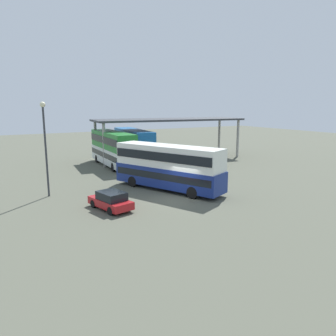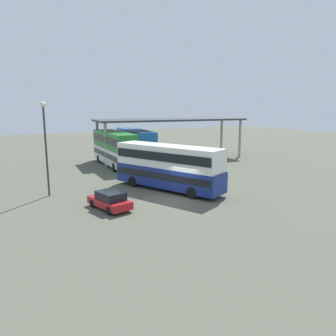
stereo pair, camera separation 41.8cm
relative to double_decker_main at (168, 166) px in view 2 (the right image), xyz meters
name	(u,v)px [view 2 (the right image)]	position (x,y,z in m)	size (l,w,h in m)	color
ground_plane	(177,199)	(-0.82, -2.97, -2.21)	(140.00, 140.00, 0.00)	#515446
double_decker_main	(168,166)	(0.00, 0.00, 0.00)	(6.48, 10.70, 4.03)	navy
parked_hatchback	(110,200)	(-6.41, -2.84, -1.54)	(2.47, 3.99, 1.35)	#A61A1E
double_decker_near_canopy	(114,147)	(-0.21, 13.57, 0.13)	(2.85, 11.15, 4.27)	silver
double_decker_mid_row	(135,143)	(3.93, 16.63, 0.08)	(3.73, 11.54, 4.18)	silver
depot_canopy	(171,121)	(8.79, 15.08, 3.07)	(21.48, 8.12, 5.63)	#33353A
lamppost_tall	(45,138)	(-9.75, 3.07, 2.69)	(0.44, 0.44, 7.79)	#33353A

